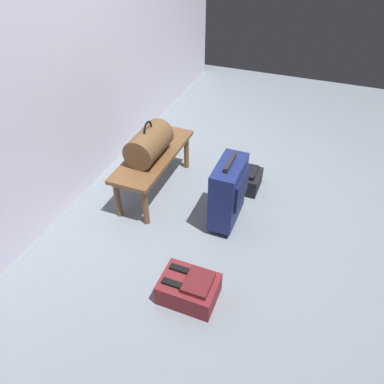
# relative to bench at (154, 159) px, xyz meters

# --- Properties ---
(ground_plane) EXTENTS (6.60, 6.60, 0.00)m
(ground_plane) POSITION_rel_bench_xyz_m (-0.01, -0.95, -0.34)
(ground_plane) COLOR slate
(back_wall) EXTENTS (6.00, 0.10, 2.80)m
(back_wall) POSITION_rel_bench_xyz_m (-0.01, 0.65, 1.06)
(back_wall) COLOR silver
(back_wall) RESTS_ON ground
(bench) EXTENTS (1.00, 0.36, 0.40)m
(bench) POSITION_rel_bench_xyz_m (0.00, 0.00, 0.00)
(bench) COLOR brown
(bench) RESTS_ON ground
(duffel_bag_brown) EXTENTS (0.44, 0.26, 0.34)m
(duffel_bag_brown) POSITION_rel_bench_xyz_m (-0.06, 0.00, 0.19)
(duffel_bag_brown) COLOR brown
(duffel_bag_brown) RESTS_ON bench
(cell_phone) EXTENTS (0.07, 0.14, 0.01)m
(cell_phone) POSITION_rel_bench_xyz_m (0.29, 0.02, 0.07)
(cell_phone) COLOR #191E4C
(cell_phone) RESTS_ON bench
(suitcase_upright_navy) EXTENTS (0.43, 0.22, 0.61)m
(suitcase_upright_navy) POSITION_rel_bench_xyz_m (-0.17, -0.74, -0.02)
(suitcase_upright_navy) COLOR navy
(suitcase_upright_navy) RESTS_ON ground
(backpack_maroon) EXTENTS (0.28, 0.38, 0.21)m
(backpack_maroon) POSITION_rel_bench_xyz_m (-0.99, -0.74, -0.24)
(backpack_maroon) COLOR maroon
(backpack_maroon) RESTS_ON ground
(backpack_dark) EXTENTS (0.28, 0.38, 0.21)m
(backpack_dark) POSITION_rel_bench_xyz_m (0.33, -0.72, -0.24)
(backpack_dark) COLOR black
(backpack_dark) RESTS_ON ground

